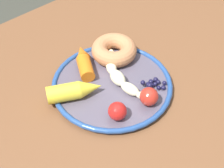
% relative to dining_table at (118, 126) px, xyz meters
% --- Properties ---
extents(dining_table, '(1.28, 0.89, 0.75)m').
position_rel_dining_table_xyz_m(dining_table, '(0.00, 0.00, 0.00)').
color(dining_table, brown).
rests_on(dining_table, ground_plane).
extents(plate, '(0.28, 0.28, 0.02)m').
position_rel_dining_table_xyz_m(plate, '(0.02, 0.05, 0.09)').
color(plate, '#554E5E').
rests_on(plate, dining_table).
extents(banana, '(0.08, 0.20, 0.03)m').
position_rel_dining_table_xyz_m(banana, '(0.05, 0.04, 0.11)').
color(banana, '#F3EBBE').
rests_on(banana, plate).
extents(carrot_orange, '(0.08, 0.11, 0.03)m').
position_rel_dining_table_xyz_m(carrot_orange, '(0.01, 0.14, 0.11)').
color(carrot_orange, orange).
rests_on(carrot_orange, plate).
extents(carrot_yellow, '(0.13, 0.09, 0.04)m').
position_rel_dining_table_xyz_m(carrot_yellow, '(-0.07, 0.07, 0.11)').
color(carrot_yellow, yellow).
rests_on(carrot_yellow, plate).
extents(donut, '(0.16, 0.16, 0.04)m').
position_rel_dining_table_xyz_m(donut, '(0.09, 0.12, 0.11)').
color(donut, '#C27E50').
rests_on(donut, plate).
extents(blueberry_pile, '(0.05, 0.05, 0.02)m').
position_rel_dining_table_xyz_m(blueberry_pile, '(0.09, -0.02, 0.10)').
color(blueberry_pile, '#191638').
rests_on(blueberry_pile, plate).
extents(tomato_near, '(0.04, 0.04, 0.04)m').
position_rel_dining_table_xyz_m(tomato_near, '(-0.03, -0.03, 0.11)').
color(tomato_near, red).
rests_on(tomato_near, plate).
extents(tomato_mid, '(0.04, 0.04, 0.04)m').
position_rel_dining_table_xyz_m(tomato_mid, '(0.04, -0.05, 0.11)').
color(tomato_mid, red).
rests_on(tomato_mid, plate).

